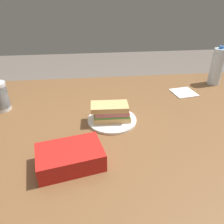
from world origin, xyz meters
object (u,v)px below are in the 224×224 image
at_px(sandwich, 111,112).
at_px(water_bottle_tall, 217,67).
at_px(paper_plate, 112,120).
at_px(plastic_cup_stack, 0,97).
at_px(chip_bag, 70,157).
at_px(dining_table, 121,133).

bearing_deg(sandwich, water_bottle_tall, -151.60).
distance_m(paper_plate, water_bottle_tall, 0.81).
relative_size(paper_plate, plastic_cup_stack, 1.56).
bearing_deg(water_bottle_tall, chip_bag, 36.52).
bearing_deg(plastic_cup_stack, paper_plate, 162.62).
height_order(sandwich, water_bottle_tall, water_bottle_tall).
relative_size(sandwich, plastic_cup_stack, 1.25).
bearing_deg(paper_plate, sandwich, 24.33).
xyz_separation_m(paper_plate, chip_bag, (0.18, 0.27, 0.03)).
relative_size(paper_plate, chip_bag, 1.01).
bearing_deg(chip_bag, plastic_cup_stack, -62.25).
xyz_separation_m(dining_table, sandwich, (0.05, 0.01, 0.13)).
relative_size(dining_table, sandwich, 9.81).
bearing_deg(paper_plate, dining_table, -173.15).
height_order(dining_table, chip_bag, chip_bag).
bearing_deg(paper_plate, plastic_cup_stack, -17.38).
bearing_deg(dining_table, chip_bag, 50.82).
relative_size(chip_bag, plastic_cup_stack, 1.54).
height_order(chip_bag, plastic_cup_stack, plastic_cup_stack).
distance_m(chip_bag, plastic_cup_stack, 0.58).
xyz_separation_m(chip_bag, plastic_cup_stack, (0.37, -0.45, 0.04)).
bearing_deg(dining_table, paper_plate, 6.85).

